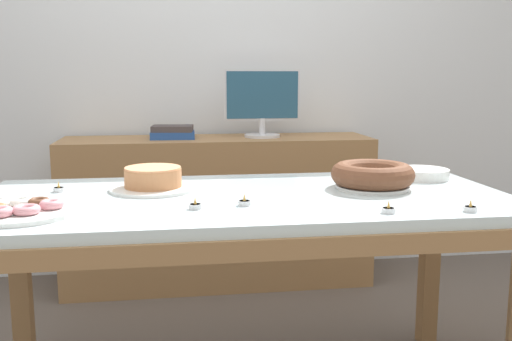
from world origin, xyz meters
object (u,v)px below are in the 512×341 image
object	(u,v)px
tealight_near_front	(470,208)
tealight_centre	(244,202)
pastry_platter	(18,209)
tealight_near_cakes	(59,189)
cake_chocolate_round	(153,180)
tealight_left_edge	(388,210)
plate_stack	(422,174)
computer_monitor	(262,103)
cake_golden_bundt	(373,175)
tealight_right_edge	(195,206)
book_stack	(173,132)

from	to	relation	value
tealight_near_front	tealight_centre	world-z (taller)	same
pastry_platter	tealight_near_cakes	distance (m)	0.33
cake_chocolate_round	tealight_left_edge	world-z (taller)	cake_chocolate_round
plate_stack	tealight_near_cakes	bearing A→B (deg)	-177.33
cake_chocolate_round	tealight_near_front	bearing A→B (deg)	-26.53
pastry_platter	computer_monitor	bearing A→B (deg)	56.52
plate_stack	tealight_left_edge	distance (m)	0.63
cake_chocolate_round	tealight_near_front	world-z (taller)	cake_chocolate_round
tealight_near_front	cake_golden_bundt	bearing A→B (deg)	113.34
plate_stack	tealight_near_cakes	size ratio (longest dim) A/B	5.25
cake_chocolate_round	tealight_near_front	distance (m)	1.06
tealight_right_edge	tealight_near_front	distance (m)	0.83
tealight_left_edge	tealight_right_edge	xyz separation A→B (m)	(-0.56, 0.14, 0.00)
tealight_near_front	tealight_centre	distance (m)	0.68
cake_golden_bundt	tealight_right_edge	world-z (taller)	cake_golden_bundt
tealight_near_front	tealight_near_cakes	xyz separation A→B (m)	(-1.28, 0.49, 0.00)
pastry_platter	tealight_left_edge	xyz separation A→B (m)	(1.08, -0.14, -0.00)
pastry_platter	tealight_right_edge	world-z (taller)	pastry_platter
tealight_left_edge	tealight_right_edge	distance (m)	0.58
cake_chocolate_round	tealight_near_front	size ratio (longest dim) A/B	7.77
pastry_platter	tealight_left_edge	bearing A→B (deg)	-7.62
tealight_right_edge	plate_stack	bearing A→B (deg)	23.57
pastry_platter	tealight_centre	bearing A→B (deg)	1.38
computer_monitor	pastry_platter	distance (m)	1.74
pastry_platter	tealight_left_edge	distance (m)	1.09
plate_stack	tealight_near_cakes	world-z (taller)	plate_stack
cake_golden_bundt	pastry_platter	bearing A→B (deg)	-169.05
cake_chocolate_round	tealight_near_front	xyz separation A→B (m)	(0.95, -0.47, -0.03)
computer_monitor	tealight_right_edge	world-z (taller)	computer_monitor
pastry_platter	cake_chocolate_round	bearing A→B (deg)	39.30
pastry_platter	tealight_right_edge	distance (m)	0.52
plate_stack	cake_golden_bundt	bearing A→B (deg)	-148.29
computer_monitor	tealight_centre	xyz separation A→B (m)	(-0.28, -1.42, -0.24)
book_stack	tealight_centre	size ratio (longest dim) A/B	6.08
book_stack	tealight_near_cakes	world-z (taller)	book_stack
tealight_right_edge	tealight_near_front	world-z (taller)	same
computer_monitor	cake_golden_bundt	bearing A→B (deg)	-80.08
cake_golden_bundt	tealight_left_edge	xyz separation A→B (m)	(-0.08, -0.37, -0.04)
computer_monitor	cake_chocolate_round	distance (m)	1.28
book_stack	cake_chocolate_round	size ratio (longest dim) A/B	0.78
pastry_platter	plate_stack	world-z (taller)	pastry_platter
tealight_near_cakes	book_stack	bearing A→B (deg)	70.32
tealight_left_edge	tealight_right_edge	world-z (taller)	same
pastry_platter	tealight_centre	size ratio (longest dim) A/B	8.54
plate_stack	tealight_centre	size ratio (longest dim) A/B	5.25
tealight_right_edge	cake_golden_bundt	bearing A→B (deg)	19.92
computer_monitor	plate_stack	xyz separation A→B (m)	(0.48, -1.05, -0.23)
tealight_centre	book_stack	bearing A→B (deg)	98.72
tealight_centre	plate_stack	bearing A→B (deg)	26.18
cake_golden_bundt	tealight_near_cakes	distance (m)	1.12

